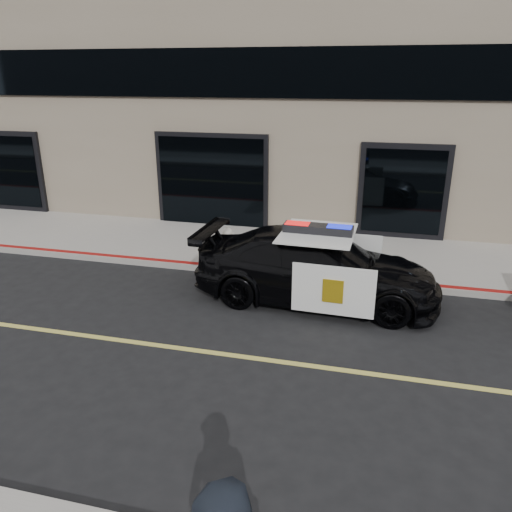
# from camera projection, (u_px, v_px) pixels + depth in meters

# --- Properties ---
(ground) EXTENTS (120.00, 120.00, 0.00)m
(ground) POSITION_uv_depth(u_px,v_px,m) (141.00, 343.00, 8.82)
(ground) COLOR black
(ground) RESTS_ON ground
(sidewalk_n) EXTENTS (60.00, 3.50, 0.15)m
(sidewalk_n) POSITION_uv_depth(u_px,v_px,m) (228.00, 246.00, 13.57)
(sidewalk_n) COLOR gray
(sidewalk_n) RESTS_ON ground
(building_n) EXTENTS (60.00, 7.00, 12.00)m
(building_n) POSITION_uv_depth(u_px,v_px,m) (272.00, 24.00, 16.31)
(building_n) COLOR #756856
(building_n) RESTS_ON ground
(police_car) EXTENTS (2.47, 5.14, 1.64)m
(police_car) POSITION_uv_depth(u_px,v_px,m) (317.00, 267.00, 10.29)
(police_car) COLOR black
(police_car) RESTS_ON ground
(fire_hydrant) EXTENTS (0.37, 0.52, 0.82)m
(fire_hydrant) POSITION_uv_depth(u_px,v_px,m) (228.00, 244.00, 12.28)
(fire_hydrant) COLOR beige
(fire_hydrant) RESTS_ON sidewalk_n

